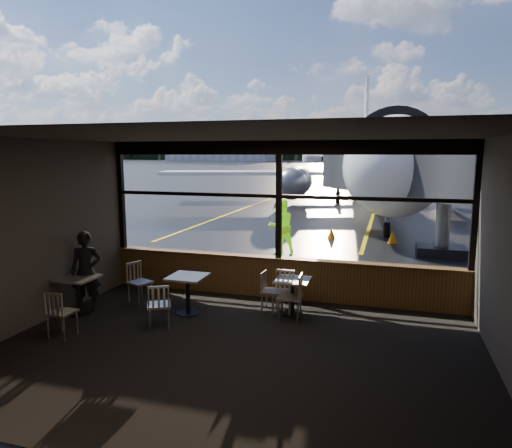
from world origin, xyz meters
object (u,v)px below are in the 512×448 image
at_px(cafe_table_mid, 188,295).
at_px(chair_left_s, 62,313).
at_px(airliner, 375,123).
at_px(ground_crew, 281,226).
at_px(jet_bridge, 433,180).
at_px(cone_nose, 331,233).
at_px(chair_near_w, 272,292).
at_px(chair_near_e, 290,298).
at_px(cafe_table_near, 292,297).
at_px(cafe_table_left, 78,296).
at_px(chair_mid_w, 140,283).
at_px(chair_mid_s, 159,305).
at_px(chair_near_n, 283,293).
at_px(passenger, 86,272).
at_px(cone_wing, 277,201).

xyz_separation_m(cafe_table_mid, chair_left_s, (-1.64, -1.70, 0.04)).
bearing_deg(airliner, ground_crew, -103.72).
xyz_separation_m(jet_bridge, cone_nose, (-3.38, 2.16, -2.18)).
bearing_deg(ground_crew, cone_nose, -147.89).
xyz_separation_m(airliner, chair_near_w, (-1.14, -20.61, -4.68)).
height_order(airliner, chair_near_e, airliner).
bearing_deg(cone_nose, cafe_table_near, -87.90).
height_order(cafe_table_near, cafe_table_left, cafe_table_left).
relative_size(chair_near_e, chair_left_s, 1.08).
xyz_separation_m(airliner, cone_nose, (-1.01, -12.04, -4.87)).
bearing_deg(ground_crew, airliner, -134.65).
bearing_deg(jet_bridge, cafe_table_mid, -125.83).
xyz_separation_m(airliner, ground_crew, (-2.24, -15.16, -4.21)).
relative_size(cafe_table_left, chair_mid_w, 0.87).
bearing_deg(cafe_table_near, chair_near_w, 166.89).
distance_m(chair_near_w, chair_left_s, 3.99).
bearing_deg(chair_mid_s, chair_near_n, 6.26).
bearing_deg(airliner, passenger, -107.78).
bearing_deg(airliner, chair_near_e, -97.11).
bearing_deg(chair_left_s, cafe_table_left, 115.37).
height_order(cafe_table_near, chair_near_e, chair_near_e).
distance_m(airliner, cone_nose, 13.03).
height_order(chair_near_n, chair_mid_w, chair_mid_w).
height_order(chair_near_w, chair_mid_w, chair_mid_w).
bearing_deg(chair_mid_s, jet_bridge, 27.70).
height_order(chair_mid_w, cone_nose, chair_mid_w).
height_order(cafe_table_mid, chair_near_n, chair_near_n).
xyz_separation_m(passenger, ground_crew, (2.55, 6.52, 0.05)).
distance_m(cafe_table_left, chair_mid_s, 1.92).
bearing_deg(cone_wing, chair_near_w, -76.46).
xyz_separation_m(cafe_table_near, passenger, (-4.11, -0.96, 0.46)).
relative_size(cafe_table_near, chair_mid_s, 0.85).
bearing_deg(chair_near_w, chair_mid_s, -47.72).
relative_size(chair_near_e, cone_nose, 2.13).
distance_m(jet_bridge, chair_mid_w, 9.47).
height_order(chair_near_n, chair_left_s, chair_near_n).
height_order(airliner, chair_mid_s, airliner).
distance_m(cafe_table_mid, chair_mid_s, 0.87).
distance_m(airliner, jet_bridge, 14.64).
relative_size(chair_left_s, cone_wing, 1.76).
bearing_deg(chair_mid_s, airliner, 53.98).
bearing_deg(chair_near_n, chair_mid_w, 1.73).
relative_size(cafe_table_near, ground_crew, 0.42).
relative_size(chair_near_n, chair_left_s, 1.00).
xyz_separation_m(chair_near_e, ground_crew, (-1.58, 5.91, 0.41)).
bearing_deg(chair_near_e, jet_bridge, -26.65).
bearing_deg(chair_mid_w, chair_near_e, 108.14).
distance_m(airliner, chair_mid_w, 21.79).
relative_size(chair_left_s, cone_nose, 1.97).
distance_m(jet_bridge, cafe_table_mid, 8.93).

